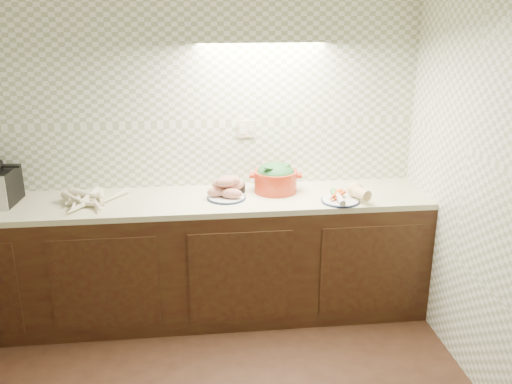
{
  "coord_description": "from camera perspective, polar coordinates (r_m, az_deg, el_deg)",
  "views": [
    {
      "loc": [
        0.16,
        -2.25,
        2.23
      ],
      "look_at": [
        0.56,
        1.25,
        1.02
      ],
      "focal_mm": 40.0,
      "sensor_mm": 36.0,
      "label": 1
    }
  ],
  "objects": [
    {
      "name": "veg_plate",
      "position": [
        3.97,
        9.08,
        -0.21
      ],
      "size": [
        0.33,
        0.32,
        0.12
      ],
      "rotation": [
        0.0,
        0.0,
        0.24
      ],
      "color": "#16203C",
      "rests_on": "counter"
    },
    {
      "name": "onion_bowl",
      "position": [
        4.09,
        -2.21,
        0.62
      ],
      "size": [
        0.16,
        0.16,
        0.12
      ],
      "color": "black",
      "rests_on": "counter"
    },
    {
      "name": "dutch_oven",
      "position": [
        4.08,
        1.96,
        1.44
      ],
      "size": [
        0.38,
        0.34,
        0.21
      ],
      "rotation": [
        0.0,
        0.0,
        -0.12
      ],
      "color": "#AB2C14",
      "rests_on": "counter"
    },
    {
      "name": "counter",
      "position": [
        3.53,
        -19.8,
        -12.57
      ],
      "size": [
        3.6,
        3.6,
        0.9
      ],
      "color": "black",
      "rests_on": "ground"
    },
    {
      "name": "room",
      "position": [
        2.34,
        -10.19,
        3.67
      ],
      "size": [
        3.6,
        3.6,
        2.6
      ],
      "color": "black",
      "rests_on": "ground"
    },
    {
      "name": "parsnip_pile",
      "position": [
        3.98,
        -16.23,
        -0.81
      ],
      "size": [
        0.34,
        0.44,
        0.08
      ],
      "color": "beige",
      "rests_on": "counter"
    },
    {
      "name": "sweet_potato_plate",
      "position": [
        3.96,
        -2.93,
        0.26
      ],
      "size": [
        0.28,
        0.27,
        0.16
      ],
      "rotation": [
        0.0,
        0.0,
        -0.41
      ],
      "color": "#16203C",
      "rests_on": "counter"
    }
  ]
}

